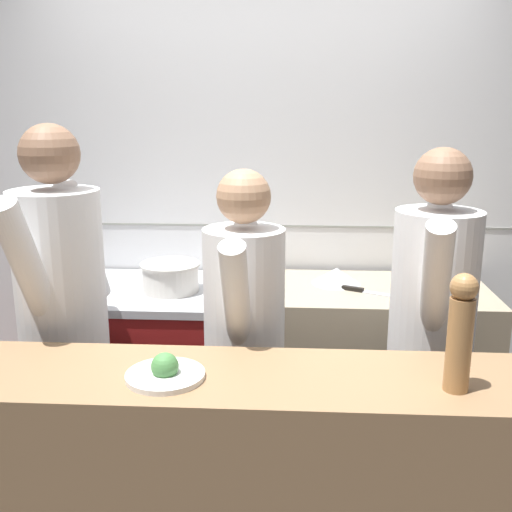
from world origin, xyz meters
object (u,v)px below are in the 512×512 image
Objects in this scene: oven_range at (159,367)px; mixing_bowl_steel at (336,276)px; pepper_mill at (460,330)px; chef_sous at (244,344)px; chefs_knife at (371,292)px; stock_pot at (170,276)px; chef_head_cook at (63,317)px; chef_line at (431,332)px; plated_dish_main at (165,372)px.

mixing_bowl_steel is at bearing 4.58° from oven_range.
chef_sous reaches higher than pepper_mill.
mixing_bowl_steel is at bearing 133.83° from chefs_knife.
mixing_bowl_steel is (0.85, 0.11, -0.02)m from stock_pot.
chefs_knife is at bearing 31.88° from chef_head_cook.
oven_range is 1.49m from chef_line.
mixing_bowl_steel is 0.15× the size of chef_head_cook.
mixing_bowl_steel is 0.16× the size of chef_sous.
mixing_bowl_steel is 0.73× the size of chefs_knife.
oven_range is 2.79× the size of pepper_mill.
chef_sous reaches higher than oven_range.
pepper_mill is 0.22× the size of chef_line.
oven_range is 0.59× the size of chef_head_cook.
oven_range is at bearing 155.96° from stock_pot.
chefs_knife is at bearing -4.73° from oven_range.
pepper_mill is 0.21× the size of chef_head_cook.
chef_head_cook is at bearing -155.90° from chefs_knife.
stock_pot is 1.20× the size of plated_dish_main.
chefs_knife is (1.09, -0.09, 0.47)m from oven_range.
chef_head_cook is (-1.16, -0.75, 0.02)m from mixing_bowl_steel.
plated_dish_main is 0.75m from chef_head_cook.
oven_range is at bearing 79.64° from chef_head_cook.
stock_pot is at bearing -24.04° from oven_range.
stock_pot is 1.19× the size of mixing_bowl_steel.
plated_dish_main reaches higher than stock_pot.
chef_line is (0.06, 0.61, -0.24)m from pepper_mill.
chef_sous is at bearing -56.72° from stock_pot.
chef_sous reaches higher than chefs_knife.
stock_pot is 0.17× the size of chef_head_cook.
chef_sous is 0.76m from chef_line.
chef_sous is (-0.58, -0.60, -0.04)m from chefs_knife.
chef_sous is at bearing 7.24° from chef_head_cook.
oven_range is 1.87m from pepper_mill.
chefs_knife is 1.37m from plated_dish_main.
chef_sous is at bearing -118.97° from mixing_bowl_steel.
pepper_mill reaches higher than oven_range.
chef_line reaches higher than pepper_mill.
chefs_knife is at bearing -46.17° from mixing_bowl_steel.
pepper_mill is 0.23× the size of chef_sous.
chef_head_cook is (-0.53, 0.53, -0.02)m from plated_dish_main.
oven_range is 2.97× the size of chefs_knife.
chef_sous is at bearing -53.18° from oven_range.
chef_line is (0.96, 0.58, -0.07)m from plated_dish_main.
plated_dish_main is at bearing 178.41° from pepper_mill.
chef_head_cook reaches higher than oven_range.
oven_range is 1.36m from plated_dish_main.
stock_pot is at bearing 100.62° from plated_dish_main.
chef_head_cook is at bearing 135.10° from plated_dish_main.
chef_head_cook is 1.05× the size of chef_line.
plated_dish_main is at bearing -75.68° from oven_range.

